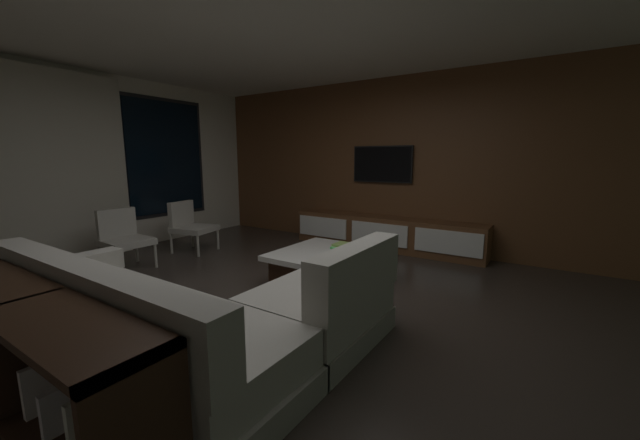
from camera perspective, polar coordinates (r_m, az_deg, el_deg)
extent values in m
plane|color=#332B26|center=(3.63, -6.67, -13.77)|extent=(9.20, 9.20, 0.00)
cube|color=silver|center=(6.36, -33.33, 7.28)|extent=(6.60, 0.12, 2.70)
cube|color=black|center=(6.92, -23.20, 8.98)|extent=(1.52, 0.02, 2.02)
cube|color=black|center=(6.91, -23.13, 8.99)|extent=(1.40, 0.03, 1.90)
cube|color=#BCB5A3|center=(5.99, -37.43, 6.35)|extent=(2.10, 0.12, 2.60)
cube|color=brown|center=(6.00, 12.42, 8.58)|extent=(0.12, 7.80, 2.70)
plane|color=silver|center=(3.57, -7.65, 30.26)|extent=(8.20, 8.20, 0.00)
cube|color=gray|center=(2.98, -25.74, -18.29)|extent=(0.90, 2.50, 0.18)
cube|color=#B2ADA3|center=(2.90, -26.05, -14.59)|extent=(0.86, 2.42, 0.24)
cube|color=#B2ADA3|center=(2.64, -33.20, -10.10)|extent=(0.20, 2.50, 0.40)
cube|color=#B2ADA3|center=(3.82, -35.18, -6.24)|extent=(0.90, 0.20, 0.18)
cube|color=gray|center=(3.05, -0.45, -16.62)|extent=(1.10, 0.90, 0.18)
cube|color=#B2ADA3|center=(2.96, -0.46, -12.98)|extent=(1.07, 0.86, 0.24)
cube|color=#B2ADA3|center=(2.69, 5.81, -8.20)|extent=(1.10, 0.20, 0.40)
cube|color=beige|center=(3.18, -35.15, -7.85)|extent=(0.10, 0.36, 0.36)
cube|color=#B2A893|center=(2.44, -27.59, -12.13)|extent=(0.10, 0.36, 0.36)
cube|color=#301D12|center=(4.30, 1.38, -7.79)|extent=(1.00, 1.00, 0.30)
cube|color=white|center=(4.25, 1.39, -5.48)|extent=(1.16, 1.16, 0.06)
cube|color=#8EBE8C|center=(4.35, 3.72, -4.57)|extent=(0.22, 0.17, 0.03)
cube|color=#5ACC6E|center=(4.34, 3.65, -4.24)|extent=(0.26, 0.21, 0.03)
cube|color=#86A54D|center=(4.34, 3.71, -3.90)|extent=(0.22, 0.20, 0.03)
cylinder|color=#B2ADA0|center=(6.02, -15.80, -2.79)|extent=(0.04, 0.04, 0.36)
cylinder|color=#B2ADA0|center=(5.65, -18.68, -3.74)|extent=(0.04, 0.04, 0.36)
cylinder|color=#B2ADA0|center=(6.33, -19.45, -2.38)|extent=(0.04, 0.04, 0.36)
cylinder|color=#B2ADA0|center=(5.98, -22.40, -3.25)|extent=(0.04, 0.04, 0.36)
cube|color=#B2ADA3|center=(5.96, -19.18, -1.33)|extent=(0.65, 0.67, 0.08)
cube|color=#B2ADA3|center=(6.07, -21.04, 0.97)|extent=(0.49, 0.19, 0.38)
cylinder|color=#B2ADA0|center=(5.31, -24.50, -4.96)|extent=(0.04, 0.04, 0.36)
cylinder|color=#B2ADA0|center=(5.11, -29.21, -5.89)|extent=(0.04, 0.04, 0.36)
cylinder|color=#B2ADA0|center=(5.74, -26.94, -4.08)|extent=(0.04, 0.04, 0.36)
cylinder|color=#B2ADA0|center=(5.56, -31.36, -4.89)|extent=(0.04, 0.04, 0.36)
cube|color=#B2ADA3|center=(5.38, -28.16, -3.08)|extent=(0.57, 0.59, 0.08)
cube|color=#B2ADA3|center=(5.56, -29.42, -0.40)|extent=(0.49, 0.11, 0.38)
cube|color=brown|center=(5.90, 10.15, -2.03)|extent=(0.44, 3.10, 0.52)
cube|color=white|center=(5.36, 19.48, -3.35)|extent=(0.02, 0.93, 0.33)
cube|color=white|center=(5.69, 9.22, -2.17)|extent=(0.02, 0.93, 0.33)
cube|color=white|center=(6.18, 0.36, -1.10)|extent=(0.02, 0.93, 0.33)
cube|color=black|center=(5.62, 17.95, -4.41)|extent=(0.33, 0.68, 0.19)
cube|color=#A749D4|center=(5.56, 20.52, -4.89)|extent=(0.03, 0.04, 0.15)
cube|color=#7DAC9F|center=(5.58, 19.78, -4.82)|extent=(0.03, 0.04, 0.15)
cube|color=beige|center=(5.59, 19.04, -4.70)|extent=(0.03, 0.04, 0.16)
cube|color=teal|center=(5.61, 18.31, -4.46)|extent=(0.03, 0.04, 0.19)
cube|color=#C18DBD|center=(5.63, 17.57, -4.53)|extent=(0.03, 0.04, 0.16)
cube|color=tan|center=(5.65, 16.85, -4.39)|extent=(0.03, 0.04, 0.17)
cube|color=#BB7491|center=(5.67, 16.13, -4.34)|extent=(0.03, 0.04, 0.16)
cube|color=#B14FB0|center=(5.69, 15.42, -4.13)|extent=(0.03, 0.04, 0.19)
cube|color=black|center=(6.00, 9.80, 8.67)|extent=(0.04, 1.01, 0.59)
cube|color=black|center=(6.00, 9.78, 8.67)|extent=(0.05, 0.97, 0.55)
cube|color=#301D12|center=(2.42, -39.47, -9.96)|extent=(0.40, 2.10, 0.04)
cube|color=#301D12|center=(2.65, -38.03, -21.92)|extent=(0.38, 2.04, 0.03)
cube|color=#301D12|center=(2.55, -38.59, -17.44)|extent=(0.38, 0.03, 0.74)
cube|color=white|center=(2.10, -32.55, -25.35)|extent=(0.18, 0.04, 0.27)
cube|color=silver|center=(2.29, -35.51, -23.10)|extent=(0.18, 0.04, 0.22)
cube|color=white|center=(2.48, -37.52, -20.21)|extent=(0.18, 0.04, 0.26)
cube|color=silver|center=(2.69, -39.05, -18.29)|extent=(0.18, 0.04, 0.24)
cube|color=silver|center=(2.90, -40.60, -16.42)|extent=(0.18, 0.04, 0.25)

